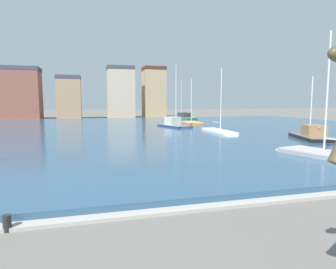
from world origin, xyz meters
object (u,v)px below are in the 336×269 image
(sailboat_black, at_px, (310,137))
(sailboat_navy, at_px, (176,125))
(sailboat_grey, at_px, (321,156))
(mooring_bollard, at_px, (7,223))
(sailboat_green, at_px, (181,118))
(sailboat_white, at_px, (221,133))
(sailboat_orange, at_px, (191,123))

(sailboat_black, xyz_separation_m, sailboat_navy, (-8.58, 15.56, 0.02))
(sailboat_black, distance_m, sailboat_grey, 9.61)
(sailboat_grey, bearing_deg, sailboat_navy, 96.76)
(sailboat_grey, bearing_deg, mooring_bollard, -160.35)
(sailboat_green, xyz_separation_m, mooring_bollard, (-20.29, -46.83, -0.31))
(sailboat_black, xyz_separation_m, sailboat_grey, (-5.82, -7.64, -0.18))
(sailboat_white, relative_size, sailboat_green, 0.92)
(sailboat_orange, bearing_deg, sailboat_white, -96.58)
(sailboat_white, height_order, mooring_bollard, sailboat_white)
(sailboat_navy, bearing_deg, mooring_bollard, -115.34)
(sailboat_white, distance_m, mooring_bollard, 26.22)
(sailboat_black, relative_size, sailboat_white, 0.89)
(sailboat_grey, distance_m, sailboat_green, 41.09)
(sailboat_navy, height_order, mooring_bollard, sailboat_navy)
(sailboat_navy, bearing_deg, sailboat_white, -72.78)
(sailboat_black, bearing_deg, mooring_bollard, -148.80)
(sailboat_green, distance_m, mooring_bollard, 51.03)
(sailboat_grey, height_order, sailboat_green, sailboat_green)
(sailboat_white, bearing_deg, sailboat_orange, 83.42)
(mooring_bollard, bearing_deg, sailboat_grey, 19.65)
(sailboat_navy, bearing_deg, sailboat_orange, 53.78)
(sailboat_orange, height_order, sailboat_grey, sailboat_grey)
(sailboat_black, xyz_separation_m, sailboat_orange, (-4.17, 21.57, -0.19))
(sailboat_orange, height_order, sailboat_navy, sailboat_navy)
(sailboat_orange, bearing_deg, sailboat_black, -79.06)
(sailboat_white, bearing_deg, sailboat_black, -49.33)
(sailboat_navy, xyz_separation_m, mooring_bollard, (-13.79, -29.11, -0.31))
(sailboat_orange, height_order, mooring_bollard, sailboat_orange)
(sailboat_grey, bearing_deg, sailboat_orange, 86.76)
(sailboat_black, bearing_deg, sailboat_orange, 100.94)
(sailboat_black, relative_size, sailboat_orange, 0.88)
(sailboat_orange, distance_m, sailboat_grey, 29.26)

